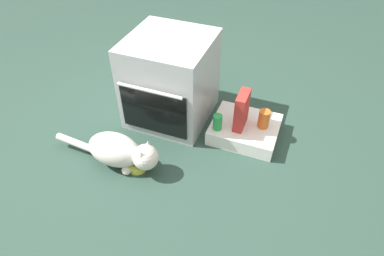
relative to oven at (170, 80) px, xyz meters
name	(u,v)px	position (x,y,z in m)	size (l,w,h in m)	color
ground	(159,153)	(0.09, -0.44, -0.33)	(8.00, 8.00, 0.00)	#284238
oven	(170,80)	(0.00, 0.00, 0.00)	(0.59, 0.64, 0.66)	#B7BABF
pantry_cabinet	(245,129)	(0.61, -0.03, -0.27)	(0.48, 0.42, 0.11)	white
food_bowl	(137,166)	(0.02, -0.63, -0.30)	(0.12, 0.12, 0.08)	#D1D14C
cat	(120,151)	(-0.10, -0.63, -0.20)	(0.80, 0.23, 0.25)	silver
soda_can	(217,122)	(0.43, -0.16, -0.16)	(0.07, 0.07, 0.12)	green
sauce_jar	(264,119)	(0.73, -0.01, -0.15)	(0.08, 0.08, 0.14)	#D16023
cereal_box	(242,110)	(0.57, -0.06, -0.08)	(0.07, 0.18, 0.28)	#B72D28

